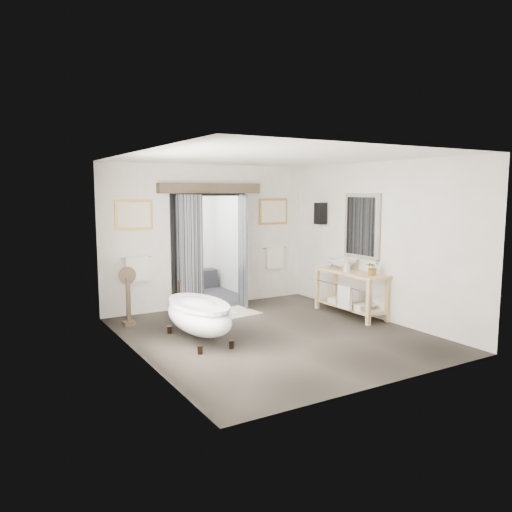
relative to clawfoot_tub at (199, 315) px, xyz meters
name	(u,v)px	position (x,y,z in m)	size (l,w,h in m)	color
ground_plane	(274,335)	(1.21, -0.34, -0.42)	(5.00, 5.00, 0.00)	#463E35
room_shell	(277,223)	(1.18, -0.46, 1.44)	(4.52, 5.02, 2.91)	silver
shower_room	(182,254)	(1.21, 3.65, 0.49)	(2.22, 2.01, 2.51)	black
back_wall_dressing	(213,231)	(1.21, 1.97, 1.14)	(3.82, 0.79, 2.52)	black
clawfoot_tub	(199,315)	(0.00, 0.00, 0.00)	(0.79, 1.76, 0.86)	black
vanity	(350,289)	(3.16, 0.03, 0.09)	(0.57, 1.60, 0.85)	tan
pedestal_mirror	(128,300)	(-0.70, 1.46, 0.03)	(0.31, 0.20, 1.05)	#4C3D2C
rug	(226,314)	(1.15, 1.30, -0.41)	(1.20, 0.80, 0.01)	beige
slippers	(228,314)	(1.13, 1.18, -0.38)	(0.33, 0.25, 0.05)	white
basin	(343,264)	(3.24, 0.34, 0.53)	(0.56, 0.56, 0.19)	white
plant	(373,267)	(3.22, -0.49, 0.57)	(0.26, 0.22, 0.29)	gray
soap_bottle_a	(347,266)	(3.08, 0.04, 0.53)	(0.09, 0.10, 0.21)	gray
soap_bottle_b	(330,263)	(3.17, 0.65, 0.52)	(0.13, 0.13, 0.17)	gray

